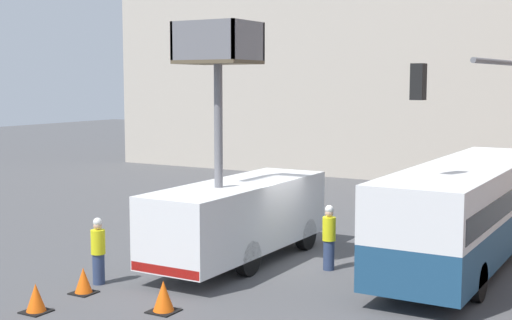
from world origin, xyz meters
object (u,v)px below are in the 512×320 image
(road_worker_directing, at_px, (329,237))
(traffic_cone_near_truck, at_px, (36,299))
(city_bus, at_px, (469,205))
(road_worker_near_truck, at_px, (98,251))
(traffic_cone_mid_road, at_px, (163,297))
(traffic_cone_far_side, at_px, (83,281))
(utility_truck, at_px, (239,212))

(road_worker_directing, relative_size, traffic_cone_near_truck, 2.73)
(city_bus, relative_size, road_worker_near_truck, 6.35)
(road_worker_near_truck, xyz_separation_m, road_worker_directing, (4.71, 4.41, 0.05))
(traffic_cone_near_truck, xyz_separation_m, traffic_cone_mid_road, (2.57, 1.53, 0.03))
(traffic_cone_near_truck, distance_m, traffic_cone_mid_road, 2.99)
(city_bus, relative_size, traffic_cone_far_side, 17.08)
(city_bus, xyz_separation_m, traffic_cone_near_truck, (-7.63, -9.62, -1.43))
(city_bus, relative_size, road_worker_directing, 6.07)
(road_worker_directing, distance_m, traffic_cone_mid_road, 5.71)
(traffic_cone_mid_road, distance_m, traffic_cone_far_side, 2.67)
(traffic_cone_near_truck, relative_size, traffic_cone_far_side, 1.03)
(city_bus, bearing_deg, utility_truck, 111.69)
(utility_truck, bearing_deg, city_bus, 29.22)
(road_worker_near_truck, bearing_deg, utility_truck, 64.62)
(road_worker_directing, height_order, traffic_cone_near_truck, road_worker_directing)
(utility_truck, xyz_separation_m, city_bus, (5.92, 3.31, 0.21))
(road_worker_near_truck, xyz_separation_m, traffic_cone_far_side, (0.25, -0.84, -0.58))
(road_worker_directing, bearing_deg, traffic_cone_mid_road, 87.53)
(utility_truck, xyz_separation_m, traffic_cone_near_truck, (-1.71, -6.30, -1.23))
(traffic_cone_far_side, bearing_deg, road_worker_directing, 49.67)
(traffic_cone_mid_road, xyz_separation_m, traffic_cone_far_side, (-2.67, 0.14, -0.04))
(road_worker_near_truck, bearing_deg, city_bus, 44.78)
(city_bus, height_order, road_worker_near_truck, city_bus)
(city_bus, bearing_deg, traffic_cone_far_side, 128.26)
(utility_truck, distance_m, road_worker_near_truck, 4.37)
(utility_truck, height_order, traffic_cone_mid_road, utility_truck)
(traffic_cone_near_truck, height_order, traffic_cone_mid_road, traffic_cone_mid_road)
(traffic_cone_far_side, bearing_deg, utility_truck, 68.71)
(traffic_cone_mid_road, bearing_deg, city_bus, 57.96)
(utility_truck, height_order, traffic_cone_far_side, utility_truck)
(traffic_cone_near_truck, relative_size, traffic_cone_mid_road, 0.92)
(road_worker_near_truck, height_order, traffic_cone_mid_road, road_worker_near_truck)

